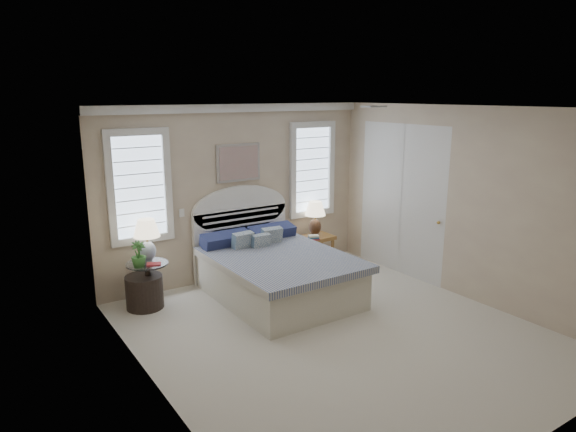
# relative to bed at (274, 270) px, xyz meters

# --- Properties ---
(floor) EXTENTS (4.50, 5.00, 0.01)m
(floor) POSITION_rel_bed_xyz_m (0.00, -1.46, -0.39)
(floor) COLOR beige
(floor) RESTS_ON ground
(ceiling) EXTENTS (4.50, 5.00, 0.01)m
(ceiling) POSITION_rel_bed_xyz_m (0.00, -1.46, 2.31)
(ceiling) COLOR white
(ceiling) RESTS_ON wall_back
(wall_back) EXTENTS (4.50, 0.02, 2.70)m
(wall_back) POSITION_rel_bed_xyz_m (0.00, 1.04, 0.96)
(wall_back) COLOR tan
(wall_back) RESTS_ON floor
(wall_left) EXTENTS (0.02, 5.00, 2.70)m
(wall_left) POSITION_rel_bed_xyz_m (-2.25, -1.46, 0.96)
(wall_left) COLOR tan
(wall_left) RESTS_ON floor
(wall_right) EXTENTS (0.02, 5.00, 2.70)m
(wall_right) POSITION_rel_bed_xyz_m (2.25, -1.46, 0.96)
(wall_right) COLOR tan
(wall_right) RESTS_ON floor
(crown_molding) EXTENTS (4.50, 0.08, 0.12)m
(crown_molding) POSITION_rel_bed_xyz_m (0.00, 1.00, 2.25)
(crown_molding) COLOR silver
(crown_molding) RESTS_ON wall_back
(hvac_vent) EXTENTS (0.30, 0.20, 0.02)m
(hvac_vent) POSITION_rel_bed_xyz_m (1.20, -0.66, 2.29)
(hvac_vent) COLOR #B2B2B2
(hvac_vent) RESTS_ON ceiling
(switch_plate) EXTENTS (0.08, 0.01, 0.12)m
(switch_plate) POSITION_rel_bed_xyz_m (-0.95, 1.03, 0.76)
(switch_plate) COLOR silver
(switch_plate) RESTS_ON wall_back
(window_left) EXTENTS (0.90, 0.06, 1.60)m
(window_left) POSITION_rel_bed_xyz_m (-1.55, 1.02, 1.21)
(window_left) COLOR silver
(window_left) RESTS_ON wall_back
(window_right) EXTENTS (0.90, 0.06, 1.60)m
(window_right) POSITION_rel_bed_xyz_m (1.40, 1.02, 1.21)
(window_right) COLOR silver
(window_right) RESTS_ON wall_back
(painting) EXTENTS (0.74, 0.04, 0.58)m
(painting) POSITION_rel_bed_xyz_m (0.00, 1.00, 1.43)
(painting) COLOR silver
(painting) RESTS_ON wall_back
(closet_door) EXTENTS (0.02, 1.80, 2.40)m
(closet_door) POSITION_rel_bed_xyz_m (2.23, -0.26, 0.81)
(closet_door) COLOR silver
(closet_door) RESTS_ON floor
(bed) EXTENTS (1.72, 2.28, 1.47)m
(bed) POSITION_rel_bed_xyz_m (0.00, 0.00, 0.00)
(bed) COLOR #B7B1A1
(bed) RESTS_ON floor
(side_table_left) EXTENTS (0.56, 0.56, 0.63)m
(side_table_left) POSITION_rel_bed_xyz_m (-1.65, 0.59, 0.00)
(side_table_left) COLOR black
(side_table_left) RESTS_ON floor
(nightstand_right) EXTENTS (0.50, 0.40, 0.53)m
(nightstand_right) POSITION_rel_bed_xyz_m (1.30, 0.69, 0.00)
(nightstand_right) COLOR olive
(nightstand_right) RESTS_ON floor
(floor_pot) EXTENTS (0.65, 0.65, 0.46)m
(floor_pot) POSITION_rel_bed_xyz_m (-1.71, 0.60, -0.16)
(floor_pot) COLOR black
(floor_pot) RESTS_ON floor
(lamp_left) EXTENTS (0.36, 0.36, 0.58)m
(lamp_left) POSITION_rel_bed_xyz_m (-1.59, 0.70, 0.60)
(lamp_left) COLOR silver
(lamp_left) RESTS_ON side_table_left
(lamp_right) EXTENTS (0.36, 0.36, 0.57)m
(lamp_right) POSITION_rel_bed_xyz_m (1.32, 0.80, 0.49)
(lamp_right) COLOR black
(lamp_right) RESTS_ON nightstand_right
(potted_plant) EXTENTS (0.21, 0.21, 0.35)m
(potted_plant) POSITION_rel_bed_xyz_m (-1.79, 0.49, 0.42)
(potted_plant) COLOR #3A8033
(potted_plant) RESTS_ON side_table_left
(books_left) EXTENTS (0.22, 0.19, 0.02)m
(books_left) POSITION_rel_bed_xyz_m (-1.60, 0.45, 0.26)
(books_left) COLOR #A0282F
(books_left) RESTS_ON side_table_left
(books_right) EXTENTS (0.22, 0.20, 0.08)m
(books_right) POSITION_rel_bed_xyz_m (1.10, 0.54, 0.18)
(books_right) COLOR #A0282F
(books_right) RESTS_ON nightstand_right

